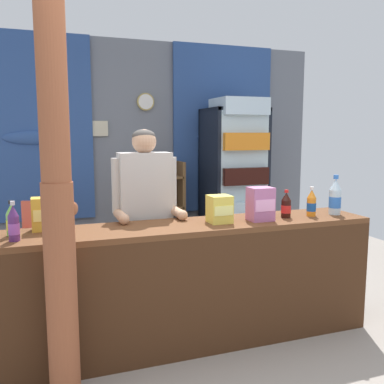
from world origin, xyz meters
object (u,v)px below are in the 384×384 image
at_px(shopkeeper, 145,204).
at_px(snack_box_choco_powder, 49,214).
at_px(bottle_shelf_rack, 164,210).
at_px(snack_box_instant_noodle, 219,209).
at_px(soda_bottle_lime_soda, 12,221).
at_px(drink_fridge, 235,173).
at_px(soda_bottle_orange_soda, 311,204).
at_px(plastic_lawn_chair, 37,239).
at_px(snack_box_wafer, 260,204).
at_px(soda_bottle_cola, 286,206).
at_px(soda_bottle_water, 335,198).
at_px(soda_bottle_grape_soda, 14,224).
at_px(timber_post, 57,192).
at_px(stall_counter, 196,275).

bearing_deg(shopkeeper, snack_box_choco_powder, -160.08).
bearing_deg(bottle_shelf_rack, snack_box_instant_noodle, -94.11).
relative_size(bottle_shelf_rack, soda_bottle_lime_soda, 5.30).
bearing_deg(drink_fridge, soda_bottle_orange_soda, -96.62).
relative_size(bottle_shelf_rack, plastic_lawn_chair, 1.41).
bearing_deg(snack_box_wafer, soda_bottle_cola, 7.09).
distance_m(soda_bottle_water, snack_box_wafer, 0.69).
bearing_deg(plastic_lawn_chair, shopkeeper, -55.66).
xyz_separation_m(soda_bottle_lime_soda, soda_bottle_orange_soda, (2.20, -0.09, 0.00)).
height_order(soda_bottle_grape_soda, snack_box_instant_noodle, soda_bottle_grape_soda).
distance_m(soda_bottle_water, snack_box_choco_powder, 2.20).
distance_m(drink_fridge, plastic_lawn_chair, 2.38).
relative_size(drink_fridge, soda_bottle_orange_soda, 8.34).
distance_m(bottle_shelf_rack, snack_box_instant_noodle, 2.09).
bearing_deg(timber_post, soda_bottle_water, 9.95).
xyz_separation_m(plastic_lawn_chair, soda_bottle_orange_soda, (2.08, -1.68, 0.51)).
xyz_separation_m(stall_counter, drink_fridge, (1.22, 1.95, 0.52)).
bearing_deg(bottle_shelf_rack, soda_bottle_cola, -78.56).
xyz_separation_m(plastic_lawn_chair, soda_bottle_lime_soda, (-0.12, -1.59, 0.51)).
xyz_separation_m(plastic_lawn_chair, snack_box_choco_powder, (0.11, -1.49, 0.52)).
xyz_separation_m(drink_fridge, plastic_lawn_chair, (-2.30, -0.21, -0.58)).
relative_size(stall_counter, soda_bottle_lime_soda, 12.07).
bearing_deg(soda_bottle_grape_soda, snack_box_instant_noodle, 3.27).
distance_m(drink_fridge, soda_bottle_cola, 1.93).
distance_m(soda_bottle_grape_soda, snack_box_wafer, 1.72).
distance_m(bottle_shelf_rack, soda_bottle_water, 2.27).
xyz_separation_m(timber_post, snack_box_choco_powder, (-0.04, 0.56, -0.22)).
bearing_deg(stall_counter, plastic_lawn_chair, 121.89).
bearing_deg(soda_bottle_water, soda_bottle_orange_soda, 179.31).
height_order(soda_bottle_water, soda_bottle_lime_soda, soda_bottle_water).
height_order(timber_post, plastic_lawn_chair, timber_post).
bearing_deg(drink_fridge, soda_bottle_grape_soda, -140.92).
height_order(soda_bottle_water, soda_bottle_cola, soda_bottle_water).
height_order(soda_bottle_grape_soda, snack_box_wafer, snack_box_wafer).
bearing_deg(soda_bottle_cola, soda_bottle_orange_soda, -3.12).
relative_size(stall_counter, soda_bottle_cola, 12.65).
distance_m(soda_bottle_lime_soda, soda_bottle_grape_soda, 0.15).
bearing_deg(bottle_shelf_rack, snack_box_choco_powder, -125.32).
distance_m(plastic_lawn_chair, soda_bottle_water, 2.90).
bearing_deg(soda_bottle_cola, soda_bottle_grape_soda, -177.76).
xyz_separation_m(shopkeeper, soda_bottle_water, (1.46, -0.45, 0.04)).
distance_m(drink_fridge, snack_box_instant_noodle, 2.12).
relative_size(snack_box_choco_powder, snack_box_instant_noodle, 1.12).
height_order(soda_bottle_water, soda_bottle_orange_soda, soda_bottle_water).
bearing_deg(bottle_shelf_rack, snack_box_wafer, -85.24).
distance_m(drink_fridge, shopkeeper, 2.05).
distance_m(soda_bottle_cola, snack_box_wafer, 0.25).
distance_m(timber_post, bottle_shelf_rack, 2.83).
height_order(bottle_shelf_rack, soda_bottle_water, soda_bottle_water).
bearing_deg(soda_bottle_cola, bottle_shelf_rack, 101.44).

